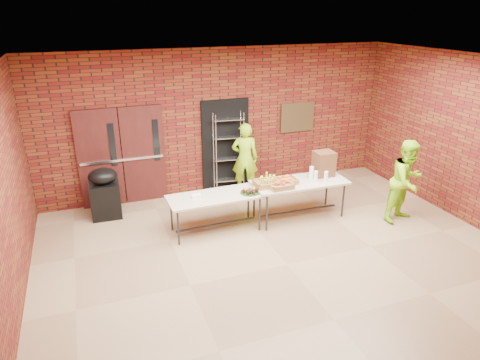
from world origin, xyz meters
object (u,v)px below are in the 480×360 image
(wire_rack, at_px, (229,152))
(table_left, at_px, (215,199))
(coffee_dispenser, at_px, (324,164))
(table_right, at_px, (300,184))
(covered_grill, at_px, (105,193))
(volunteer_woman, at_px, (245,158))
(volunteer_man, at_px, (407,181))

(wire_rack, bearing_deg, table_left, -108.25)
(wire_rack, relative_size, table_left, 1.03)
(coffee_dispenser, bearing_deg, table_right, -167.86)
(covered_grill, distance_m, volunteer_woman, 3.11)
(coffee_dispenser, xyz_separation_m, covered_grill, (-4.24, 1.23, -0.51))
(table_left, height_order, table_right, table_right)
(table_left, height_order, covered_grill, covered_grill)
(wire_rack, relative_size, volunteer_woman, 1.13)
(coffee_dispenser, xyz_separation_m, volunteer_man, (1.30, -0.96, -0.20))
(table_left, relative_size, covered_grill, 1.69)
(table_right, bearing_deg, coffee_dispenser, 13.91)
(table_right, bearing_deg, covered_grill, 161.29)
(wire_rack, height_order, coffee_dispenser, wire_rack)
(volunteer_woman, bearing_deg, coffee_dispenser, 149.51)
(table_right, bearing_deg, volunteer_man, -21.79)
(wire_rack, distance_m, table_right, 2.01)
(wire_rack, height_order, covered_grill, wire_rack)
(table_right, height_order, volunteer_man, volunteer_man)
(table_right, relative_size, volunteer_woman, 1.18)
(volunteer_woman, bearing_deg, table_right, 130.38)
(table_left, bearing_deg, volunteer_woman, 51.51)
(covered_grill, height_order, volunteer_man, volunteer_man)
(covered_grill, bearing_deg, wire_rack, 11.75)
(table_right, xyz_separation_m, volunteer_woman, (-0.55, 1.59, 0.10))
(wire_rack, distance_m, volunteer_woman, 0.39)
(table_left, xyz_separation_m, coffee_dispenser, (2.34, 0.10, 0.37))
(wire_rack, height_order, table_right, wire_rack)
(coffee_dispenser, distance_m, covered_grill, 4.44)
(volunteer_man, bearing_deg, table_left, 151.71)
(wire_rack, bearing_deg, coffee_dispenser, -40.78)
(wire_rack, bearing_deg, volunteer_man, -35.44)
(table_right, xyz_separation_m, covered_grill, (-3.64, 1.36, -0.19))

